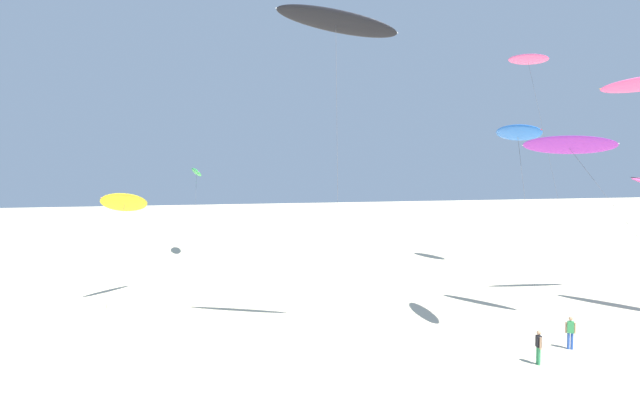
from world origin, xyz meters
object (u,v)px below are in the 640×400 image
at_px(flying_kite_6, 517,133).
at_px(flying_kite_7, 197,172).
at_px(person_mid_field, 570,331).
at_px(flying_kite_1, 528,59).
at_px(person_foreground_walker, 539,346).
at_px(flying_kite_3, 568,145).
at_px(flying_kite_2, 125,202).
at_px(flying_kite_0, 336,21).

bearing_deg(flying_kite_6, flying_kite_7, 112.91).
bearing_deg(person_mid_field, flying_kite_7, 112.80).
bearing_deg(flying_kite_1, person_foreground_walker, -124.16).
height_order(flying_kite_3, person_mid_field, flying_kite_3).
relative_size(flying_kite_2, person_foreground_walker, 4.88).
height_order(flying_kite_2, flying_kite_7, flying_kite_7).
xyz_separation_m(flying_kite_0, flying_kite_7, (-4.62, 33.53, -7.78)).
bearing_deg(flying_kite_0, flying_kite_7, 97.85).
xyz_separation_m(flying_kite_2, person_mid_field, (22.07, -17.70, -5.90)).
bearing_deg(flying_kite_7, flying_kite_1, -31.60).
relative_size(flying_kite_7, person_foreground_walker, 6.78).
distance_m(flying_kite_1, flying_kite_7, 34.09).
bearing_deg(flying_kite_2, flying_kite_0, -51.39).
xyz_separation_m(flying_kite_1, flying_kite_7, (-27.75, 17.07, -10.04)).
bearing_deg(person_foreground_walker, flying_kite_6, 68.10).
xyz_separation_m(person_foreground_walker, person_mid_field, (3.02, 1.52, 0.03)).
relative_size(flying_kite_3, flying_kite_7, 1.02).
xyz_separation_m(flying_kite_1, flying_kite_2, (-34.02, -2.83, -12.02)).
bearing_deg(flying_kite_6, person_mid_field, -68.46).
distance_m(flying_kite_0, flying_kite_2, 20.00).
xyz_separation_m(flying_kite_0, flying_kite_1, (23.13, 16.46, 2.26)).
height_order(flying_kite_3, flying_kite_7, flying_kite_3).
height_order(flying_kite_2, person_mid_field, flying_kite_2).
height_order(flying_kite_7, person_mid_field, flying_kite_7).
height_order(flying_kite_2, person_foreground_walker, flying_kite_2).
bearing_deg(flying_kite_6, flying_kite_0, 174.02).
distance_m(flying_kite_1, flying_kite_2, 36.19).
height_order(flying_kite_1, flying_kite_7, flying_kite_1).
bearing_deg(flying_kite_7, flying_kite_0, -82.15).
distance_m(flying_kite_3, person_mid_field, 11.40).
bearing_deg(flying_kite_1, flying_kite_6, -126.88).
bearing_deg(flying_kite_6, person_foreground_walker, -111.90).
distance_m(flying_kite_1, person_mid_field, 29.76).
distance_m(flying_kite_2, flying_kite_3, 28.92).
distance_m(flying_kite_6, flying_kite_7, 37.61).
bearing_deg(flying_kite_0, flying_kite_6, -5.98).
bearing_deg(person_foreground_walker, flying_kite_3, 44.22).
bearing_deg(flying_kite_2, person_mid_field, -38.73).
relative_size(flying_kite_1, person_foreground_walker, 12.15).
bearing_deg(flying_kite_3, flying_kite_2, 153.53).
xyz_separation_m(flying_kite_3, flying_kite_6, (-4.79, -1.90, 0.53)).
distance_m(flying_kite_0, flying_kite_3, 15.99).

